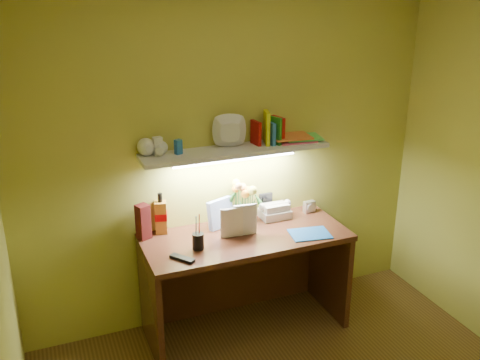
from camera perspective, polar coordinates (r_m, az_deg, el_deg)
name	(u,v)px	position (r m, az deg, el deg)	size (l,w,h in m)	color
desk	(245,283)	(3.83, 0.59, -10.91)	(1.40, 0.60, 0.75)	#3E2010
flower_bouquet	(244,202)	(3.77, 0.44, -2.40)	(0.19, 0.19, 0.31)	#0C0F33
telephone	(275,210)	(3.89, 3.73, -3.17)	(0.21, 0.16, 0.13)	beige
desk_clock	(309,207)	(4.02, 7.40, -2.84)	(0.09, 0.04, 0.09)	silver
whisky_bottle	(161,213)	(3.67, -8.44, -3.51)	(0.08, 0.08, 0.29)	#BB7522
whisky_box	(143,222)	(3.61, -10.29, -4.41)	(0.08, 0.08, 0.24)	#4E1210
pen_cup	(198,236)	(3.44, -4.50, -5.97)	(0.07, 0.07, 0.18)	black
art_card	(220,213)	(3.73, -2.10, -3.57)	(0.20, 0.04, 0.20)	silver
tv_remote	(182,258)	(3.36, -6.18, -8.31)	(0.05, 0.17, 0.02)	black
blue_folder	(310,234)	(3.69, 7.46, -5.72)	(0.27, 0.20, 0.01)	#1F5DA9
desk_book_a	(220,224)	(3.56, -2.11, -4.71)	(0.16, 0.02, 0.21)	silver
desk_book_b	(234,221)	(3.59, -0.69, -4.42)	(0.16, 0.02, 0.22)	silver
wall_shelf	(236,146)	(3.60, -0.41, 3.69)	(1.30, 0.28, 0.26)	silver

